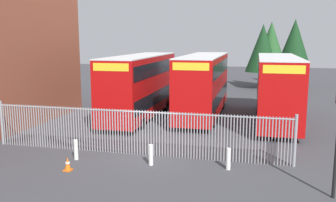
{
  "coord_description": "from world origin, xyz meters",
  "views": [
    {
      "loc": [
        4.9,
        -16.29,
        5.59
      ],
      "look_at": [
        0.0,
        4.0,
        2.0
      ],
      "focal_mm": 39.06,
      "sensor_mm": 36.0,
      "label": 1
    }
  ],
  "objects_px": {
    "bollard_near_right": "(228,159)",
    "traffic_cone_by_gate": "(68,164)",
    "double_decker_bus_behind_fence_left": "(277,86)",
    "bollard_near_left": "(76,150)",
    "double_decker_bus_near_gate": "(141,84)",
    "double_decker_bus_behind_fence_right": "(204,83)",
    "bollard_center_front": "(151,155)"
  },
  "relations": [
    {
      "from": "bollard_near_right",
      "to": "traffic_cone_by_gate",
      "type": "height_order",
      "value": "bollard_near_right"
    },
    {
      "from": "double_decker_bus_behind_fence_left",
      "to": "bollard_near_left",
      "type": "xyz_separation_m",
      "value": [
        -9.43,
        -10.29,
        -1.95
      ]
    },
    {
      "from": "bollard_near_left",
      "to": "bollard_near_right",
      "type": "relative_size",
      "value": 1.0
    },
    {
      "from": "double_decker_bus_near_gate",
      "to": "bollard_near_right",
      "type": "bearing_deg",
      "value": -53.29
    },
    {
      "from": "double_decker_bus_near_gate",
      "to": "bollard_near_left",
      "type": "relative_size",
      "value": 11.38
    },
    {
      "from": "bollard_near_right",
      "to": "double_decker_bus_behind_fence_right",
      "type": "bearing_deg",
      "value": 103.76
    },
    {
      "from": "double_decker_bus_near_gate",
      "to": "double_decker_bus_behind_fence_left",
      "type": "distance_m",
      "value": 9.35
    },
    {
      "from": "traffic_cone_by_gate",
      "to": "double_decker_bus_behind_fence_left",
      "type": "bearing_deg",
      "value": 52.15
    },
    {
      "from": "double_decker_bus_behind_fence_right",
      "to": "double_decker_bus_near_gate",
      "type": "bearing_deg",
      "value": -160.84
    },
    {
      "from": "bollard_near_left",
      "to": "bollard_center_front",
      "type": "distance_m",
      "value": 3.62
    },
    {
      "from": "bollard_center_front",
      "to": "bollard_near_right",
      "type": "distance_m",
      "value": 3.41
    },
    {
      "from": "double_decker_bus_behind_fence_left",
      "to": "traffic_cone_by_gate",
      "type": "distance_m",
      "value": 14.97
    },
    {
      "from": "double_decker_bus_behind_fence_left",
      "to": "double_decker_bus_behind_fence_right",
      "type": "distance_m",
      "value": 5.11
    },
    {
      "from": "double_decker_bus_behind_fence_right",
      "to": "bollard_near_left",
      "type": "xyz_separation_m",
      "value": [
        -4.38,
        -11.08,
        -1.95
      ]
    },
    {
      "from": "double_decker_bus_near_gate",
      "to": "double_decker_bus_behind_fence_left",
      "type": "height_order",
      "value": "same"
    },
    {
      "from": "bollard_near_left",
      "to": "bollard_near_right",
      "type": "distance_m",
      "value": 7.02
    },
    {
      "from": "bollard_near_left",
      "to": "bollard_near_right",
      "type": "bearing_deg",
      "value": 2.69
    },
    {
      "from": "bollard_near_left",
      "to": "traffic_cone_by_gate",
      "type": "bearing_deg",
      "value": -76.49
    },
    {
      "from": "bollard_center_front",
      "to": "bollard_near_right",
      "type": "relative_size",
      "value": 1.0
    },
    {
      "from": "double_decker_bus_behind_fence_right",
      "to": "traffic_cone_by_gate",
      "type": "xyz_separation_m",
      "value": [
        -4.04,
        -12.49,
        -2.13
      ]
    },
    {
      "from": "double_decker_bus_behind_fence_left",
      "to": "bollard_center_front",
      "type": "height_order",
      "value": "double_decker_bus_behind_fence_left"
    },
    {
      "from": "bollard_near_right",
      "to": "bollard_center_front",
      "type": "bearing_deg",
      "value": -175.63
    },
    {
      "from": "double_decker_bus_behind_fence_left",
      "to": "bollard_center_front",
      "type": "distance_m",
      "value": 11.92
    },
    {
      "from": "double_decker_bus_behind_fence_left",
      "to": "bollard_center_front",
      "type": "bearing_deg",
      "value": -119.63
    },
    {
      "from": "bollard_center_front",
      "to": "traffic_cone_by_gate",
      "type": "height_order",
      "value": "bollard_center_front"
    },
    {
      "from": "double_decker_bus_near_gate",
      "to": "double_decker_bus_behind_fence_right",
      "type": "xyz_separation_m",
      "value": [
        4.28,
        1.49,
        0.0
      ]
    },
    {
      "from": "traffic_cone_by_gate",
      "to": "bollard_near_right",
      "type": "bearing_deg",
      "value": 14.6
    },
    {
      "from": "double_decker_bus_near_gate",
      "to": "traffic_cone_by_gate",
      "type": "xyz_separation_m",
      "value": [
        0.23,
        -11.0,
        -2.13
      ]
    },
    {
      "from": "double_decker_bus_behind_fence_left",
      "to": "bollard_near_right",
      "type": "height_order",
      "value": "double_decker_bus_behind_fence_left"
    },
    {
      "from": "double_decker_bus_behind_fence_left",
      "to": "double_decker_bus_behind_fence_right",
      "type": "bearing_deg",
      "value": 171.12
    },
    {
      "from": "double_decker_bus_behind_fence_left",
      "to": "bollard_center_front",
      "type": "relative_size",
      "value": 11.38
    },
    {
      "from": "bollard_near_left",
      "to": "bollard_near_right",
      "type": "height_order",
      "value": "same"
    }
  ]
}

